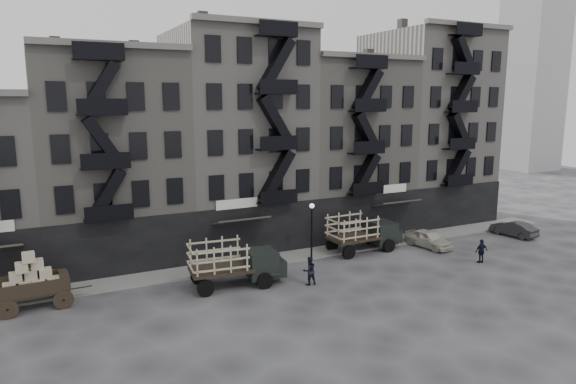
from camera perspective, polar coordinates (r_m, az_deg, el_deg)
name	(u,v)px	position (r m, az deg, el deg)	size (l,w,h in m)	color
ground	(292,276)	(35.27, 0.41, -9.32)	(140.00, 140.00, 0.00)	#38383A
sidewalk	(269,260)	(38.44, -2.16, -7.52)	(55.00, 2.50, 0.15)	slate
building_midwest	(110,159)	(39.96, -19.18, 3.51)	(10.00, 11.35, 16.20)	gray
building_center	(237,140)	(42.32, -5.68, 5.74)	(10.00, 11.35, 18.20)	gray
building_mideast	(340,147)	(46.92, 5.85, 4.96)	(10.00, 11.35, 16.20)	gray
building_east	(427,128)	(52.85, 15.14, 6.89)	(10.00, 11.35, 19.20)	gray
lamp_post	(312,223)	(38.02, 2.66, -3.48)	(0.36, 0.36, 4.28)	black
wagon	(31,277)	(32.97, -26.68, -8.39)	(4.03, 2.30, 3.33)	black
stake_truck_west	(234,260)	(33.12, -5.98, -7.52)	(6.27, 3.07, 3.04)	black
stake_truck_east	(363,230)	(40.69, 8.35, -4.18)	(6.13, 2.65, 3.05)	black
car_east	(428,239)	(43.11, 15.33, -5.03)	(1.67, 4.14, 1.41)	#BCB7A9
car_far	(514,229)	(49.04, 23.78, -3.75)	(1.40, 4.01, 1.32)	#252527
pedestrian_mid	(309,271)	(33.46, 2.38, -8.73)	(0.91, 0.71, 1.87)	black
policeman	(481,251)	(40.26, 20.69, -6.16)	(1.04, 0.43, 1.77)	black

